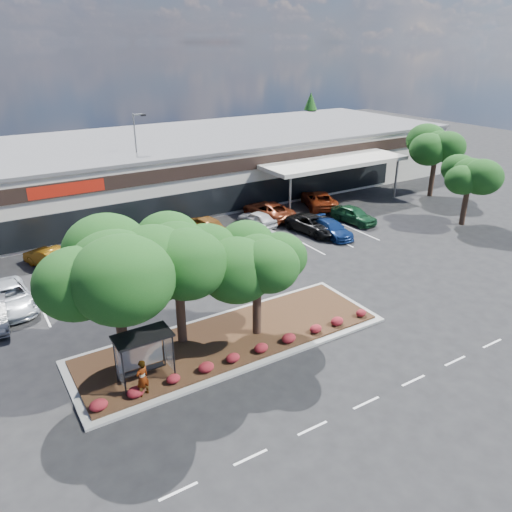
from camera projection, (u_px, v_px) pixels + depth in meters
ground at (302, 365)px, 26.29m from camera, size 160.00×160.00×0.00m
retail_store at (108, 174)px, 51.56m from camera, size 80.40×25.20×6.25m
landscape_island at (232, 339)px, 28.40m from camera, size 18.00×6.00×0.26m
lane_markings at (210, 289)px, 34.36m from camera, size 33.12×20.06×0.01m
shrub_row at (251, 351)px, 26.60m from camera, size 17.00×0.80×0.50m
bus_shelter at (142, 343)px, 24.05m from camera, size 2.75×1.55×2.59m
island_tree_west at (118, 298)px, 24.27m from camera, size 7.20×7.20×7.89m
island_tree_mid at (179, 281)px, 26.63m from camera, size 6.60×6.60×7.32m
island_tree_east at (257, 281)px, 27.55m from camera, size 5.80×5.80×6.50m
tree_east_near at (467, 191)px, 45.40m from camera, size 5.60×5.60×6.51m
tree_east_far at (434, 162)px, 53.85m from camera, size 6.40×6.40×7.62m
conifer_north_east at (310, 123)px, 75.34m from camera, size 3.96×3.96×9.00m
person_waiting at (142, 378)px, 23.33m from camera, size 0.82×0.68×1.92m
light_pole at (140, 173)px, 47.14m from camera, size 1.39×0.85×9.78m
car_0 at (10, 297)px, 31.65m from camera, size 3.19×5.83×1.55m
car_2 at (143, 283)px, 33.72m from camera, size 2.22×4.79×1.36m
car_3 at (204, 258)px, 37.22m from camera, size 4.28×6.49×1.66m
car_4 at (232, 259)px, 37.11m from camera, size 1.98×5.19×1.69m
car_5 at (273, 243)px, 40.32m from camera, size 2.38×5.28×1.50m
car_6 at (313, 225)px, 44.33m from camera, size 3.25×5.73×1.51m
car_7 at (332, 229)px, 43.55m from camera, size 2.12×4.78×1.36m
car_8 at (354, 215)px, 46.76m from camera, size 2.52×4.86×1.58m
car_10 at (50, 258)px, 37.41m from camera, size 3.36×5.09×1.59m
car_11 at (110, 251)px, 38.85m from camera, size 2.31×4.48×1.46m
car_12 at (159, 236)px, 41.50m from camera, size 3.82×5.23×1.66m
car_13 at (205, 225)px, 43.93m from camera, size 2.53×5.20×1.71m
car_14 at (257, 219)px, 45.94m from camera, size 2.43×4.43×1.43m
car_15 at (268, 210)px, 47.99m from camera, size 3.23×6.10×1.63m
car_17 at (319, 199)px, 51.19m from camera, size 5.02×6.70×1.69m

